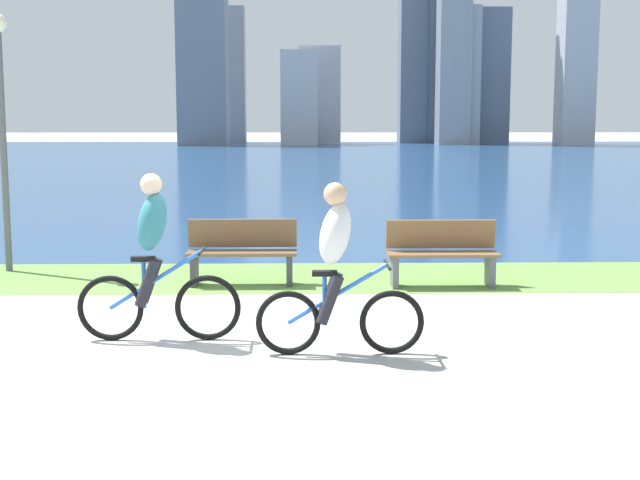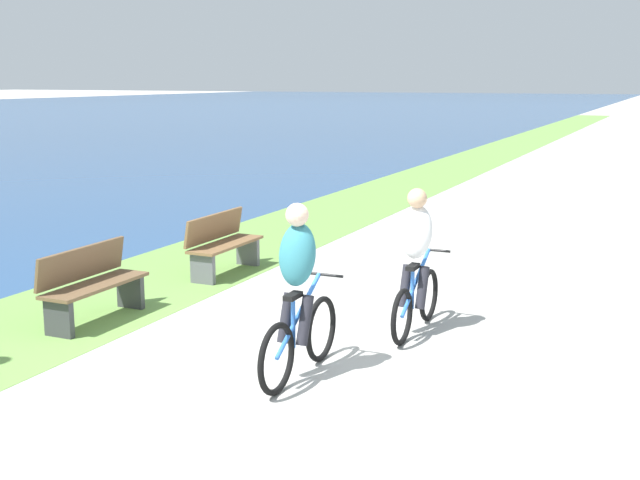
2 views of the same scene
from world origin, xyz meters
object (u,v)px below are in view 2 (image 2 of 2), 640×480
object	(u,v)px
cyclist_trailing	(298,293)
bench_near_path	(92,285)
cyclist_lead	(416,262)
bench_far_along_path	(223,244)

from	to	relation	value
cyclist_trailing	bench_near_path	bearing A→B (deg)	77.40
cyclist_lead	bench_far_along_path	distance (m)	3.84
cyclist_lead	bench_far_along_path	world-z (taller)	cyclist_lead
bench_far_along_path	cyclist_lead	bearing A→B (deg)	-114.42
cyclist_trailing	bench_far_along_path	world-z (taller)	cyclist_trailing
cyclist_lead	bench_far_along_path	xyz separation A→B (m)	(1.58, 3.48, -0.38)
cyclist_trailing	bench_near_path	distance (m)	3.16
bench_near_path	cyclist_lead	bearing A→B (deg)	-72.59
cyclist_lead	bench_near_path	size ratio (longest dim) A/B	1.11
bench_near_path	bench_far_along_path	distance (m)	2.73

